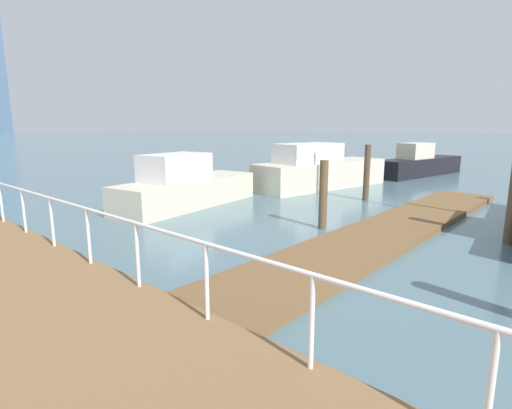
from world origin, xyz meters
TOP-DOWN VIEW (x-y plane):
  - ground_plane at (0.00, 20.00)m, footprint 300.00×300.00m
  - floating_dock at (4.10, 10.74)m, footprint 15.19×2.00m
  - boardwalk_railing at (-3.15, 10.18)m, footprint 0.06×29.82m
  - dock_piling_0 at (8.34, 13.63)m, footprint 0.24×0.24m
  - dock_piling_5 at (3.27, 12.45)m, footprint 0.24×0.24m
  - moored_boat_0 at (17.85, 14.94)m, footprint 7.36×2.66m
  - moored_boat_2 at (2.68, 18.00)m, footprint 6.25×2.75m
  - moored_boat_3 at (9.86, 16.83)m, footprint 7.54×3.23m

SIDE VIEW (x-z plane):
  - ground_plane at x=0.00m, z-range 0.00..0.00m
  - floating_dock at x=4.10m, z-range 0.00..0.18m
  - moored_boat_0 at x=17.85m, z-range -0.28..1.66m
  - moored_boat_2 at x=2.68m, z-range -0.25..1.72m
  - moored_boat_3 at x=9.86m, z-range -0.23..1.90m
  - dock_piling_5 at x=3.27m, z-range 0.00..1.99m
  - dock_piling_0 at x=8.34m, z-range 0.00..2.21m
  - boardwalk_railing at x=-3.15m, z-range 0.70..1.78m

